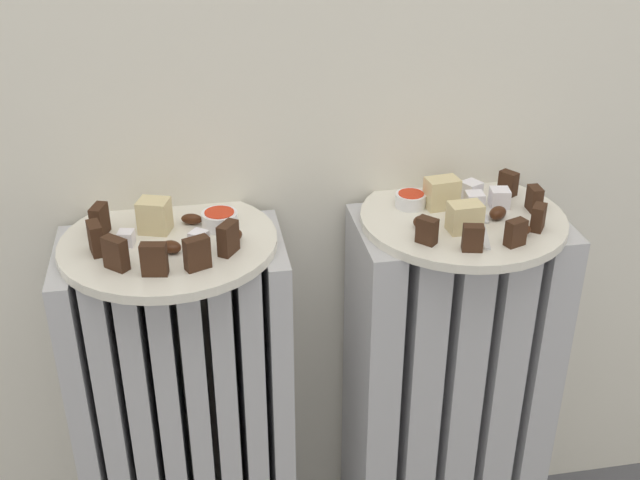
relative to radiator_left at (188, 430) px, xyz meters
name	(u,v)px	position (x,y,z in m)	size (l,w,h in m)	color
radiator_left	(188,430)	(0.00, 0.00, 0.00)	(0.30, 0.17, 0.60)	#B2B2B7
radiator_right	(445,399)	(0.39, 0.00, 0.00)	(0.30, 0.17, 0.60)	#B2B2B7
plate_left	(169,243)	(0.00, 0.00, 0.31)	(0.28, 0.28, 0.01)	silver
plate_right	(463,219)	(0.39, 0.00, 0.31)	(0.28, 0.28, 0.01)	silver
dark_cake_slice_left_0	(100,220)	(-0.08, 0.03, 0.33)	(0.03, 0.01, 0.04)	#382114
dark_cake_slice_left_1	(96,238)	(-0.09, -0.02, 0.33)	(0.03, 0.01, 0.04)	#382114
dark_cake_slice_left_2	(116,254)	(-0.06, -0.06, 0.33)	(0.03, 0.01, 0.04)	#382114
dark_cake_slice_left_3	(154,259)	(-0.02, -0.09, 0.33)	(0.03, 0.01, 0.04)	#382114
dark_cake_slice_left_4	(197,253)	(0.03, -0.08, 0.33)	(0.03, 0.01, 0.04)	#382114
dark_cake_slice_left_5	(228,238)	(0.07, -0.05, 0.33)	(0.03, 0.01, 0.04)	#382114
marble_cake_slice_left_0	(154,216)	(-0.02, 0.02, 0.34)	(0.04, 0.03, 0.04)	beige
turkish_delight_left_0	(126,238)	(-0.05, -0.01, 0.32)	(0.02, 0.02, 0.02)	white
turkish_delight_left_1	(199,239)	(0.04, -0.03, 0.32)	(0.02, 0.02, 0.02)	white
medjool_date_left_0	(233,235)	(0.08, -0.02, 0.32)	(0.02, 0.02, 0.02)	#3D1E0F
medjool_date_left_1	(171,247)	(0.00, -0.04, 0.32)	(0.03, 0.02, 0.02)	#3D1E0F
medjool_date_left_2	(192,219)	(0.03, 0.04, 0.32)	(0.03, 0.01, 0.01)	#3D1E0F
jam_bowl_left	(220,219)	(0.07, 0.02, 0.33)	(0.05, 0.05, 0.02)	white
dark_cake_slice_right_0	(427,231)	(0.32, -0.07, 0.33)	(0.02, 0.01, 0.03)	#382114
dark_cake_slice_right_1	(473,238)	(0.37, -0.10, 0.33)	(0.02, 0.01, 0.03)	#382114
dark_cake_slice_right_2	(516,233)	(0.42, -0.09, 0.33)	(0.02, 0.01, 0.03)	#382114
dark_cake_slice_right_3	(538,218)	(0.47, -0.06, 0.33)	(0.02, 0.01, 0.03)	#382114
dark_cake_slice_right_4	(534,199)	(0.49, 0.00, 0.33)	(0.02, 0.01, 0.03)	#382114
dark_cake_slice_right_5	(508,183)	(0.47, 0.05, 0.33)	(0.02, 0.01, 0.03)	#382114
marble_cake_slice_right_0	(465,217)	(0.38, -0.04, 0.33)	(0.04, 0.03, 0.04)	beige
marble_cake_slice_right_1	(442,193)	(0.37, 0.03, 0.34)	(0.04, 0.03, 0.04)	beige
turkish_delight_right_0	(500,198)	(0.45, 0.02, 0.33)	(0.03, 0.03, 0.03)	white
turkish_delight_right_1	(471,190)	(0.42, 0.05, 0.33)	(0.02, 0.02, 0.02)	white
turkish_delight_right_2	(474,201)	(0.41, 0.02, 0.33)	(0.02, 0.02, 0.02)	white
turkish_delight_right_3	(461,212)	(0.38, -0.01, 0.33)	(0.02, 0.02, 0.02)	white
medjool_date_right_0	(444,185)	(0.39, 0.08, 0.32)	(0.03, 0.02, 0.02)	#3D1E0F
medjool_date_right_1	(498,213)	(0.43, -0.02, 0.32)	(0.03, 0.02, 0.02)	#3D1E0F
medjool_date_right_2	(422,222)	(0.32, -0.03, 0.32)	(0.02, 0.02, 0.02)	#3D1E0F
medjool_date_right_3	(519,228)	(0.44, -0.07, 0.32)	(0.03, 0.02, 0.02)	#3D1E0F
jam_bowl_right	(411,199)	(0.33, 0.04, 0.33)	(0.04, 0.04, 0.02)	white
fork	(483,229)	(0.40, -0.05, 0.32)	(0.04, 0.09, 0.00)	silver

